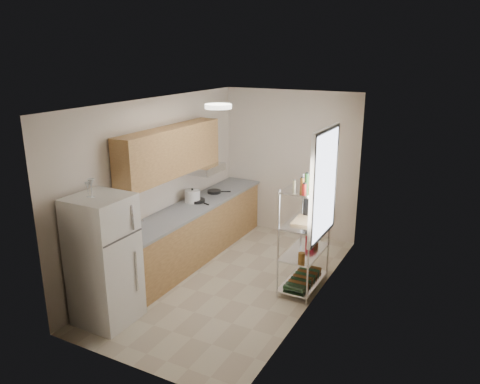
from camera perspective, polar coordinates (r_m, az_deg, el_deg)
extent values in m
cube|color=beige|center=(6.99, -1.12, -10.79)|extent=(2.50, 4.40, 0.01)
cube|color=silver|center=(6.23, -1.26, 11.00)|extent=(2.50, 4.40, 0.01)
cube|color=beige|center=(8.42, 6.09, 3.46)|extent=(2.50, 0.01, 2.60)
cube|color=beige|center=(4.81, -14.08, -7.52)|extent=(2.50, 0.01, 2.60)
cube|color=beige|center=(7.16, -10.02, 0.88)|extent=(0.01, 4.40, 2.60)
cube|color=beige|center=(6.02, 9.35, -2.20)|extent=(0.01, 4.40, 2.60)
cube|color=tan|center=(7.59, -5.64, -4.95)|extent=(0.60, 3.48, 0.86)
cube|color=gray|center=(7.43, -5.65, -1.75)|extent=(0.63, 3.51, 0.04)
cube|color=#B7BABC|center=(6.59, -11.34, -4.53)|extent=(0.52, 0.44, 0.04)
cube|color=#B7BABC|center=(8.55, 0.91, -2.10)|extent=(0.01, 0.55, 0.72)
cube|color=tan|center=(7.00, -8.42, 4.89)|extent=(0.33, 2.20, 0.72)
cube|color=#B7BABC|center=(7.70, -4.48, 2.92)|extent=(0.50, 0.60, 0.12)
cube|color=white|center=(6.27, 10.23, 0.94)|extent=(0.06, 1.00, 1.46)
cube|color=silver|center=(6.82, 7.67, -10.70)|extent=(0.45, 0.90, 0.02)
cube|color=silver|center=(6.63, 7.82, -7.25)|extent=(0.45, 0.90, 0.02)
cube|color=silver|center=(6.46, 7.98, -3.61)|extent=(0.45, 0.90, 0.02)
cube|color=silver|center=(6.30, 8.17, 0.65)|extent=(0.45, 0.90, 0.02)
cylinder|color=silver|center=(6.23, 4.66, -6.50)|extent=(0.02, 0.02, 1.55)
cylinder|color=silver|center=(6.99, 7.50, -3.94)|extent=(0.02, 0.02, 1.55)
cylinder|color=silver|center=(6.10, 8.37, -7.19)|extent=(0.02, 0.02, 1.55)
cylinder|color=silver|center=(6.87, 10.84, -4.49)|extent=(0.02, 0.02, 1.55)
cylinder|color=white|center=(5.97, -2.67, 10.39)|extent=(0.34, 0.34, 0.05)
cube|color=silver|center=(5.95, -16.26, -7.97)|extent=(0.67, 0.67, 1.62)
cylinder|color=silver|center=(7.54, -5.81, -0.51)|extent=(0.25, 0.25, 0.20)
cylinder|color=black|center=(7.56, -5.29, -1.05)|extent=(0.34, 0.34, 0.05)
cylinder|color=black|center=(8.01, -3.17, 0.04)|extent=(0.31, 0.31, 0.05)
cube|color=tan|center=(6.42, 8.14, -3.51)|extent=(0.36, 0.45, 0.03)
cube|color=black|center=(6.64, 8.73, -1.63)|extent=(0.18, 0.26, 0.29)
cube|color=#A71420|center=(6.83, 8.68, -5.72)|extent=(0.14, 0.17, 0.16)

